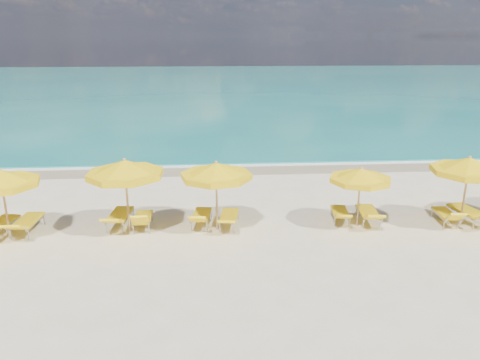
{
  "coord_description": "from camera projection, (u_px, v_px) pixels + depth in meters",
  "views": [
    {
      "loc": [
        -1.18,
        -14.88,
        6.26
      ],
      "look_at": [
        0.0,
        1.5,
        1.2
      ],
      "focal_mm": 35.0,
      "sensor_mm": 36.0,
      "label": 1
    }
  ],
  "objects": [
    {
      "name": "ground_plane",
      "position": [
        243.0,
        226.0,
        16.1
      ],
      "size": [
        120.0,
        120.0,
        0.0
      ],
      "primitive_type": "plane",
      "color": "beige"
    },
    {
      "name": "ocean",
      "position": [
        215.0,
        86.0,
        61.86
      ],
      "size": [
        120.0,
        80.0,
        0.3
      ],
      "primitive_type": "cube",
      "color": "#147168",
      "rests_on": "ground"
    },
    {
      "name": "wet_sand_band",
      "position": [
        231.0,
        168.0,
        23.16
      ],
      "size": [
        120.0,
        2.6,
        0.01
      ],
      "primitive_type": "cube",
      "color": "tan",
      "rests_on": "ground"
    },
    {
      "name": "foam_line",
      "position": [
        231.0,
        164.0,
        23.92
      ],
      "size": [
        120.0,
        1.2,
        0.03
      ],
      "primitive_type": "cube",
      "color": "white",
      "rests_on": "ground"
    },
    {
      "name": "whitecap_near",
      "position": [
        136.0,
        132.0,
        31.9
      ],
      "size": [
        14.0,
        0.36,
        0.05
      ],
      "primitive_type": "cube",
      "color": "white",
      "rests_on": "ground"
    },
    {
      "name": "whitecap_far",
      "position": [
        315.0,
        114.0,
        39.53
      ],
      "size": [
        18.0,
        0.3,
        0.05
      ],
      "primitive_type": "cube",
      "color": "white",
      "rests_on": "ground"
    },
    {
      "name": "umbrella_2",
      "position": [
        1.0,
        179.0,
        14.53
      ],
      "size": [
        2.66,
        2.66,
        2.37
      ],
      "rotation": [
        0.0,
        0.0,
        -0.15
      ],
      "color": "tan",
      "rests_on": "ground"
    },
    {
      "name": "umbrella_3",
      "position": [
        125.0,
        169.0,
        15.0
      ],
      "size": [
        3.25,
        3.25,
        2.55
      ],
      "rotation": [
        0.0,
        0.0,
        0.37
      ],
      "color": "tan",
      "rests_on": "ground"
    },
    {
      "name": "umbrella_4",
      "position": [
        216.0,
        171.0,
        15.21
      ],
      "size": [
        2.74,
        2.74,
        2.4
      ],
      "rotation": [
        0.0,
        0.0,
        -0.17
      ],
      "color": "tan",
      "rests_on": "ground"
    },
    {
      "name": "umbrella_5",
      "position": [
        361.0,
        176.0,
        15.58
      ],
      "size": [
        2.1,
        2.1,
        2.12
      ],
      "rotation": [
        0.0,
        0.0,
        0.0
      ],
      "color": "tan",
      "rests_on": "ground"
    },
    {
      "name": "umbrella_6",
      "position": [
        469.0,
        166.0,
        15.54
      ],
      "size": [
        2.9,
        2.9,
        2.48
      ],
      "rotation": [
        0.0,
        0.0,
        0.21
      ],
      "color": "tan",
      "rests_on": "ground"
    },
    {
      "name": "lounger_2_right",
      "position": [
        27.0,
        226.0,
        15.49
      ],
      "size": [
        0.75,
        2.01,
        0.78
      ],
      "rotation": [
        0.0,
        0.0,
        -0.05
      ],
      "color": "#A5A8AD",
      "rests_on": "ground"
    },
    {
      "name": "lounger_3_left",
      "position": [
        120.0,
        220.0,
        16.02
      ],
      "size": [
        0.82,
        2.06,
        0.76
      ],
      "rotation": [
        0.0,
        0.0,
        -0.09
      ],
      "color": "#A5A8AD",
      "rests_on": "ground"
    },
    {
      "name": "lounger_3_right",
      "position": [
        143.0,
        222.0,
        15.88
      ],
      "size": [
        0.6,
        1.65,
        0.82
      ],
      "rotation": [
        0.0,
        0.0,
        0.01
      ],
      "color": "#A5A8AD",
      "rests_on": "ground"
    },
    {
      "name": "lounger_4_left",
      "position": [
        201.0,
        219.0,
        16.1
      ],
      "size": [
        0.81,
        1.84,
        0.76
      ],
      "rotation": [
        0.0,
        0.0,
        -0.13
      ],
      "color": "#A5A8AD",
      "rests_on": "ground"
    },
    {
      "name": "lounger_4_right",
      "position": [
        229.0,
        221.0,
        16.02
      ],
      "size": [
        0.83,
        1.89,
        0.67
      ],
      "rotation": [
        0.0,
        0.0,
        -0.14
      ],
      "color": "#A5A8AD",
      "rests_on": "ground"
    },
    {
      "name": "lounger_5_left",
      "position": [
        340.0,
        216.0,
        16.45
      ],
      "size": [
        0.78,
        1.75,
        0.65
      ],
      "rotation": [
        0.0,
        0.0,
        -0.14
      ],
      "color": "#A5A8AD",
      "rests_on": "ground"
    },
    {
      "name": "lounger_5_right",
      "position": [
        368.0,
        217.0,
        16.33
      ],
      "size": [
        0.81,
        1.96,
        0.74
      ],
      "rotation": [
        0.0,
        0.0,
        -0.11
      ],
      "color": "#A5A8AD",
      "rests_on": "ground"
    },
    {
      "name": "lounger_6_left",
      "position": [
        446.0,
        218.0,
        16.28
      ],
      "size": [
        0.69,
        1.68,
        0.75
      ],
      "rotation": [
        0.0,
        0.0,
        -0.09
      ],
      "color": "#A5A8AD",
      "rests_on": "ground"
    },
    {
      "name": "lounger_6_right",
      "position": [
        469.0,
        216.0,
        16.35
      ],
      "size": [
        0.99,
        2.09,
        0.78
      ],
      "rotation": [
        0.0,
        0.0,
        0.18
      ],
      "color": "#A5A8AD",
      "rests_on": "ground"
    }
  ]
}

